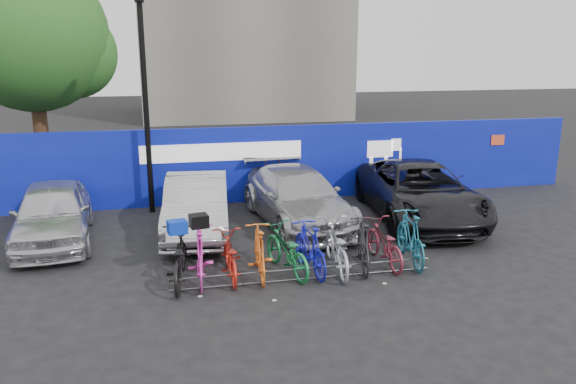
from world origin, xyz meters
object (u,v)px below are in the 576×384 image
object	(u,v)px
bike_2	(230,257)
bike_8	(384,243)
bike_0	(179,258)
bike_7	(363,244)
lamppost	(146,102)
car_2	(297,197)
bike_9	(410,238)
bike_1	(200,254)
tree	(38,39)
bike_rack	(304,274)
bike_5	(310,248)
bike_3	(260,252)
car_1	(197,205)
car_0	(53,213)
bike_4	(286,250)
bike_6	(336,247)
car_3	(419,192)

from	to	relation	value
bike_2	bike_8	bearing A→B (deg)	-179.56
bike_2	bike_0	bearing A→B (deg)	3.47
bike_8	bike_7	bearing A→B (deg)	10.82
lamppost	car_2	distance (m)	5.13
bike_9	bike_2	bearing A→B (deg)	6.72
bike_0	bike_9	bearing A→B (deg)	-173.63
bike_1	bike_8	distance (m)	4.10
bike_1	bike_7	bearing A→B (deg)	-178.05
tree	bike_rack	size ratio (longest dim) A/B	1.39
bike_1	car_2	bearing A→B (deg)	-126.78
bike_7	bike_9	world-z (taller)	bike_9
bike_5	lamppost	bearing A→B (deg)	-64.60
bike_3	car_1	bearing A→B (deg)	-67.40
car_0	bike_4	bearing A→B (deg)	-36.88
car_2	bike_9	xyz separation A→B (m)	(1.80, -3.50, -0.15)
tree	lamppost	xyz separation A→B (m)	(3.57, -4.66, -1.80)
bike_7	bike_6	bearing A→B (deg)	12.86
bike_rack	car_3	bearing A→B (deg)	40.47
lamppost	bike_8	size ratio (longest dim) A/B	3.22
car_0	bike_5	world-z (taller)	car_0
lamppost	car_1	bearing A→B (deg)	-62.09
car_3	bike_3	size ratio (longest dim) A/B	3.08
bike_6	bike_9	size ratio (longest dim) A/B	1.04
car_3	bike_2	xyz separation A→B (m)	(-5.80, -3.15, -0.32)
lamppost	bike_6	bearing A→B (deg)	-54.30
car_2	bike_2	distance (m)	4.17
car_2	bike_6	size ratio (longest dim) A/B	2.51
car_3	bike_4	bearing A→B (deg)	-138.81
bike_4	bike_5	world-z (taller)	bike_5
bike_5	bike_8	world-z (taller)	bike_5
car_0	car_3	size ratio (longest dim) A/B	0.78
bike_rack	bike_7	bearing A→B (deg)	15.89
lamppost	bike_2	xyz separation A→B (m)	(1.70, -5.48, -2.79)
bike_8	bike_9	distance (m)	0.62
bike_6	car_1	bearing A→B (deg)	-45.25
bike_rack	bike_3	size ratio (longest dim) A/B	3.00
car_3	bike_2	bearing A→B (deg)	-144.78
bike_rack	bike_7	xyz separation A→B (m)	(1.44, 0.41, 0.40)
bike_2	bike_6	size ratio (longest dim) A/B	0.87
bike_2	bike_9	size ratio (longest dim) A/B	0.90
car_3	tree	bearing A→B (deg)	154.46
car_0	bike_5	bearing A→B (deg)	-35.22
bike_4	bike_8	bearing A→B (deg)	165.71
lamppost	bike_5	bearing A→B (deg)	-58.35
bike_2	bike_3	xyz separation A→B (m)	(0.63, -0.08, 0.08)
car_0	bike_5	distance (m)	6.69
car_2	bike_2	bearing A→B (deg)	-129.55
car_3	bike_0	bearing A→B (deg)	-148.20
lamppost	bike_2	distance (m)	6.38
car_1	car_3	bearing A→B (deg)	4.56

